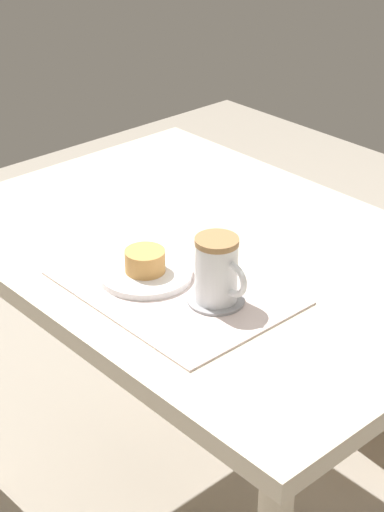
# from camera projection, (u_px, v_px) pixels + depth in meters

# --- Properties ---
(dining_table) EXTENTS (1.05, 0.74, 0.76)m
(dining_table) POSITION_uv_depth(u_px,v_px,m) (210.00, 288.00, 1.67)
(dining_table) COLOR beige
(dining_table) RESTS_ON ground_plane
(placemat) EXTENTS (0.40, 0.29, 0.00)m
(placemat) POSITION_uv_depth(u_px,v_px,m) (175.00, 288.00, 1.48)
(placemat) COLOR silver
(placemat) RESTS_ON dining_table
(pastry_plate) EXTENTS (0.17, 0.17, 0.01)m
(pastry_plate) POSITION_uv_depth(u_px,v_px,m) (145.00, 274.00, 1.51)
(pastry_plate) COLOR white
(pastry_plate) RESTS_ON placemat
(pastry) EXTENTS (0.07, 0.07, 0.04)m
(pastry) POSITION_uv_depth(u_px,v_px,m) (145.00, 261.00, 1.50)
(pastry) COLOR tan
(pastry) RESTS_ON pastry_plate
(coffee_coaster) EXTENTS (0.10, 0.10, 0.00)m
(coffee_coaster) POSITION_uv_depth(u_px,v_px,m) (216.00, 300.00, 1.44)
(coffee_coaster) COLOR #99999E
(coffee_coaster) RESTS_ON placemat
(coffee_mug) EXTENTS (0.11, 0.07, 0.11)m
(coffee_mug) POSITION_uv_depth(u_px,v_px,m) (217.00, 270.00, 1.41)
(coffee_mug) COLOR white
(coffee_mug) RESTS_ON coffee_coaster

